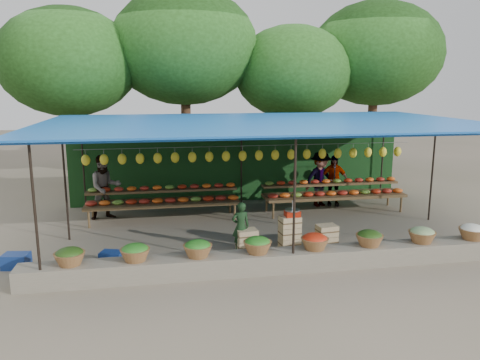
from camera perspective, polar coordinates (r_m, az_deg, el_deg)
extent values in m
plane|color=#655E4A|center=(12.33, 2.59, -5.99)|extent=(60.00, 60.00, 0.00)
cube|color=#6A6555|center=(9.75, 6.21, -9.66)|extent=(10.60, 0.55, 0.40)
cylinder|color=black|center=(9.13, -23.68, -4.16)|extent=(0.05, 0.05, 2.80)
cylinder|color=black|center=(9.25, 6.63, -3.04)|extent=(0.05, 0.05, 2.80)
cylinder|color=black|center=(11.89, -20.53, -0.42)|extent=(0.05, 0.05, 2.80)
cylinder|color=black|center=(13.85, 22.41, 1.05)|extent=(0.05, 0.05, 2.80)
cylinder|color=black|center=(14.71, -18.58, 1.90)|extent=(0.05, 0.05, 2.80)
cylinder|color=black|center=(14.78, 0.16, 2.55)|extent=(0.05, 0.05, 2.80)
cylinder|color=black|center=(16.33, 16.99, 2.91)|extent=(0.05, 0.05, 2.80)
cube|color=#1757AE|center=(11.79, 2.71, 7.09)|extent=(10.80, 6.60, 0.04)
cube|color=#1757AE|center=(9.88, 5.29, 5.13)|extent=(10.80, 2.19, 0.26)
cube|color=#1757AE|center=(13.75, 0.84, 6.99)|extent=(10.80, 2.19, 0.26)
cylinder|color=#98999E|center=(13.23, 1.33, 4.20)|extent=(9.60, 0.01, 0.01)
ellipsoid|color=yellow|center=(13.14, -18.29, 2.33)|extent=(0.23, 0.17, 0.30)
ellipsoid|color=yellow|center=(13.09, -16.24, 2.41)|extent=(0.23, 0.17, 0.30)
ellipsoid|color=yellow|center=(13.04, -14.17, 2.49)|extent=(0.23, 0.17, 0.30)
ellipsoid|color=yellow|center=(13.02, -12.09, 2.57)|extent=(0.23, 0.17, 0.30)
ellipsoid|color=yellow|center=(13.01, -10.01, 2.65)|extent=(0.23, 0.17, 0.30)
ellipsoid|color=yellow|center=(13.02, -7.92, 2.72)|extent=(0.23, 0.17, 0.30)
ellipsoid|color=yellow|center=(13.05, -5.84, 2.79)|extent=(0.23, 0.17, 0.30)
ellipsoid|color=yellow|center=(13.09, -3.77, 2.85)|extent=(0.23, 0.17, 0.30)
ellipsoid|color=yellow|center=(13.15, -1.72, 2.92)|extent=(0.23, 0.17, 0.30)
ellipsoid|color=yellow|center=(13.23, 0.32, 2.97)|extent=(0.23, 0.17, 0.30)
ellipsoid|color=yellow|center=(13.32, 2.32, 3.02)|extent=(0.23, 0.17, 0.30)
ellipsoid|color=yellow|center=(13.43, 4.30, 3.07)|extent=(0.23, 0.17, 0.30)
ellipsoid|color=yellow|center=(13.55, 6.24, 3.11)|extent=(0.23, 0.17, 0.30)
ellipsoid|color=yellow|center=(13.70, 8.15, 3.15)|extent=(0.23, 0.17, 0.30)
ellipsoid|color=yellow|center=(13.85, 10.01, 3.19)|extent=(0.23, 0.17, 0.30)
ellipsoid|color=yellow|center=(14.02, 11.83, 3.22)|extent=(0.23, 0.17, 0.30)
ellipsoid|color=yellow|center=(14.20, 13.61, 3.24)|extent=(0.23, 0.17, 0.30)
ellipsoid|color=yellow|center=(14.40, 15.34, 3.27)|extent=(0.23, 0.17, 0.30)
ellipsoid|color=yellow|center=(14.61, 17.02, 3.29)|extent=(0.23, 0.17, 0.30)
ellipsoid|color=yellow|center=(14.83, 18.65, 3.30)|extent=(0.23, 0.17, 0.30)
ellipsoid|color=#254612|center=(9.40, -20.09, -8.44)|extent=(0.52, 0.52, 0.23)
ellipsoid|color=#29741F|center=(9.26, -12.68, -8.30)|extent=(0.52, 0.52, 0.23)
ellipsoid|color=#29741F|center=(9.27, -5.18, -8.02)|extent=(0.52, 0.52, 0.23)
ellipsoid|color=#29741F|center=(9.44, 2.15, -7.61)|extent=(0.52, 0.52, 0.23)
ellipsoid|color=#B8270F|center=(9.76, 9.11, -7.11)|extent=(0.52, 0.52, 0.23)
ellipsoid|color=#254612|center=(10.21, 15.52, -6.55)|extent=(0.52, 0.52, 0.23)
ellipsoid|color=#85A668|center=(10.77, 21.32, -5.98)|extent=(0.52, 0.52, 0.23)
ellipsoid|color=white|center=(11.43, 26.49, -5.42)|extent=(0.52, 0.52, 0.23)
cube|color=#184117|center=(15.05, -0.01, 2.14)|extent=(10.60, 0.06, 2.50)
cylinder|color=#3A1F15|center=(17.58, -19.64, 5.25)|extent=(0.36, 0.36, 3.97)
ellipsoid|color=#193A0F|center=(17.51, -20.21, 13.33)|extent=(4.77, 4.77, 3.69)
cylinder|color=#3A1F15|center=(17.75, -6.58, 6.73)|extent=(0.36, 0.36, 4.48)
ellipsoid|color=#193A0F|center=(17.74, -6.79, 15.78)|extent=(5.39, 5.39, 4.17)
cylinder|color=#3A1F15|center=(18.19, 6.25, 5.64)|extent=(0.36, 0.36, 3.71)
ellipsoid|color=#193A0F|center=(18.10, 6.42, 12.96)|extent=(4.47, 4.47, 3.45)
cylinder|color=#3A1F15|center=(19.80, 15.77, 6.69)|extent=(0.36, 0.36, 4.35)
ellipsoid|color=#193A0F|center=(19.77, 16.22, 14.56)|extent=(5.24, 5.24, 4.05)
cube|color=#43301A|center=(13.16, -9.35, -2.74)|extent=(4.20, 0.95, 0.08)
cube|color=#43301A|center=(13.39, -9.42, -1.27)|extent=(4.20, 0.35, 0.06)
cylinder|color=#43301A|center=(12.97, -17.96, -4.52)|extent=(0.06, 0.06, 0.50)
cylinder|color=#43301A|center=(13.00, -0.65, -3.90)|extent=(0.06, 0.06, 0.50)
cylinder|color=#43301A|center=(13.73, -17.53, -3.61)|extent=(0.06, 0.06, 0.50)
cylinder|color=#43301A|center=(13.77, -1.20, -3.02)|extent=(0.06, 0.06, 0.50)
ellipsoid|color=#A72517|center=(13.11, -17.69, -2.75)|extent=(0.31, 0.26, 0.13)
ellipsoid|color=olive|center=(13.48, -17.53, -1.17)|extent=(0.26, 0.22, 0.12)
ellipsoid|color=#F65B15|center=(13.07, -16.17, -2.70)|extent=(0.31, 0.26, 0.13)
ellipsoid|color=#B8270F|center=(13.44, -16.05, -1.12)|extent=(0.26, 0.22, 0.12)
ellipsoid|color=olive|center=(13.03, -14.64, -2.66)|extent=(0.31, 0.26, 0.13)
ellipsoid|color=#A72517|center=(13.41, -14.56, -1.07)|extent=(0.26, 0.22, 0.12)
ellipsoid|color=#B8270F|center=(13.01, -13.11, -2.61)|extent=(0.31, 0.26, 0.13)
ellipsoid|color=#F65B15|center=(13.39, -13.07, -1.02)|extent=(0.26, 0.22, 0.12)
ellipsoid|color=#A72517|center=(12.99, -11.56, -2.55)|extent=(0.31, 0.26, 0.13)
ellipsoid|color=#A72517|center=(13.37, -11.57, -0.97)|extent=(0.26, 0.22, 0.12)
ellipsoid|color=#F65B15|center=(12.99, -10.02, -2.50)|extent=(0.31, 0.26, 0.13)
ellipsoid|color=#F65B15|center=(13.37, -10.07, -0.91)|extent=(0.26, 0.22, 0.12)
ellipsoid|color=#A72517|center=(12.99, -8.48, -2.44)|extent=(0.31, 0.26, 0.13)
ellipsoid|color=olive|center=(13.37, -8.57, -0.86)|extent=(0.26, 0.22, 0.12)
ellipsoid|color=#F65B15|center=(13.01, -6.93, -2.39)|extent=(0.31, 0.26, 0.13)
ellipsoid|color=#B8270F|center=(13.38, -7.08, -0.80)|extent=(0.26, 0.22, 0.12)
ellipsoid|color=olive|center=(13.03, -5.40, -2.33)|extent=(0.31, 0.26, 0.13)
ellipsoid|color=#A72517|center=(13.40, -5.58, -0.75)|extent=(0.26, 0.22, 0.12)
ellipsoid|color=#B8270F|center=(13.06, -3.87, -2.27)|extent=(0.31, 0.26, 0.13)
ellipsoid|color=#F65B15|center=(13.44, -4.09, -0.70)|extent=(0.26, 0.22, 0.12)
ellipsoid|color=#A72517|center=(13.10, -2.34, -2.21)|extent=(0.31, 0.26, 0.13)
ellipsoid|color=#A72517|center=(13.48, -2.62, -0.64)|extent=(0.26, 0.22, 0.12)
ellipsoid|color=#F65B15|center=(13.15, -0.83, -2.14)|extent=(0.31, 0.26, 0.13)
ellipsoid|color=#F65B15|center=(13.53, -1.15, -0.58)|extent=(0.26, 0.22, 0.12)
cube|color=#43301A|center=(14.12, 11.38, -1.83)|extent=(4.20, 0.95, 0.08)
cube|color=#43301A|center=(14.33, 10.99, -0.47)|extent=(4.20, 0.35, 0.06)
cylinder|color=#43301A|center=(13.22, 4.07, -3.66)|extent=(0.06, 0.06, 0.50)
cylinder|color=#43301A|center=(14.66, 19.04, -2.76)|extent=(0.06, 0.06, 0.50)
cylinder|color=#43301A|center=(13.97, 3.26, -2.82)|extent=(0.06, 0.06, 0.50)
cylinder|color=#43301A|center=(15.34, 17.60, -2.05)|extent=(0.06, 0.06, 0.50)
ellipsoid|color=#A72517|center=(13.38, 4.03, -1.93)|extent=(0.31, 0.26, 0.13)
ellipsoid|color=olive|center=(13.75, 3.59, -0.40)|extent=(0.26, 0.22, 0.12)
ellipsoid|color=#F65B15|center=(13.47, 5.48, -1.86)|extent=(0.31, 0.26, 0.13)
ellipsoid|color=#B8270F|center=(13.83, 5.00, -0.35)|extent=(0.26, 0.22, 0.12)
ellipsoid|color=olive|center=(13.57, 6.90, -1.80)|extent=(0.31, 0.26, 0.13)
ellipsoid|color=#A72517|center=(13.93, 6.39, -0.30)|extent=(0.26, 0.22, 0.12)
ellipsoid|color=#B8270F|center=(13.67, 8.31, -1.73)|extent=(0.31, 0.26, 0.13)
ellipsoid|color=#F65B15|center=(14.03, 7.76, -0.24)|extent=(0.26, 0.22, 0.12)
ellipsoid|color=#A72517|center=(13.79, 9.69, -1.67)|extent=(0.31, 0.26, 0.13)
ellipsoid|color=#A72517|center=(14.14, 9.11, -0.19)|extent=(0.26, 0.22, 0.12)
ellipsoid|color=#F65B15|center=(13.91, 11.05, -1.60)|extent=(0.31, 0.26, 0.13)
ellipsoid|color=#F65B15|center=(14.26, 10.44, -0.14)|extent=(0.26, 0.22, 0.12)
ellipsoid|color=#A72517|center=(14.04, 12.38, -1.53)|extent=(0.31, 0.26, 0.13)
ellipsoid|color=olive|center=(14.39, 11.74, -0.09)|extent=(0.26, 0.22, 0.12)
ellipsoid|color=#F65B15|center=(14.17, 13.69, -1.47)|extent=(0.31, 0.26, 0.13)
ellipsoid|color=#B8270F|center=(14.52, 13.03, -0.04)|extent=(0.26, 0.22, 0.12)
ellipsoid|color=olive|center=(14.32, 14.97, -1.40)|extent=(0.31, 0.26, 0.13)
ellipsoid|color=#A72517|center=(14.66, 14.29, 0.01)|extent=(0.26, 0.22, 0.12)
ellipsoid|color=#B8270F|center=(14.47, 16.23, -1.34)|extent=(0.31, 0.26, 0.13)
ellipsoid|color=#F65B15|center=(14.81, 15.52, 0.06)|extent=(0.26, 0.22, 0.12)
ellipsoid|color=#A72517|center=(14.63, 17.46, -1.28)|extent=(0.31, 0.26, 0.13)
ellipsoid|color=#A72517|center=(14.96, 16.73, 0.11)|extent=(0.26, 0.22, 0.12)
ellipsoid|color=#F65B15|center=(14.79, 18.66, -1.22)|extent=(0.31, 0.26, 0.13)
ellipsoid|color=#F65B15|center=(15.12, 17.91, 0.15)|extent=(0.26, 0.22, 0.12)
cube|color=tan|center=(10.72, 0.86, -8.02)|extent=(0.48, 0.39, 0.25)
cube|color=tan|center=(10.64, 0.86, -6.70)|extent=(0.48, 0.39, 0.25)
cube|color=tan|center=(10.95, 6.05, -7.66)|extent=(0.48, 0.39, 0.25)
cube|color=tan|center=(10.87, 6.08, -6.37)|extent=(0.48, 0.39, 0.25)
cube|color=tan|center=(10.79, 6.11, -5.06)|extent=(0.48, 0.39, 0.25)
cube|color=tan|center=(11.22, 10.50, -7.31)|extent=(0.48, 0.39, 0.25)
cube|color=tan|center=(11.14, 10.55, -6.05)|extent=(0.48, 0.39, 0.25)
cube|color=red|center=(10.75, 6.40, -4.07)|extent=(0.33, 0.28, 0.13)
cylinder|color=#98999E|center=(10.73, 6.41, -3.65)|extent=(0.35, 0.35, 0.03)
cylinder|color=#98999E|center=(10.70, 6.42, -3.12)|extent=(0.03, 0.03, 0.24)
imported|color=#173318|center=(10.61, 0.08, -5.70)|extent=(0.44, 0.31, 1.14)
imported|color=slate|center=(13.57, -16.11, -0.85)|extent=(1.06, 0.93, 1.81)
imported|color=slate|center=(14.65, 9.78, 0.12)|extent=(1.23, 0.92, 1.70)
imported|color=slate|center=(14.79, 11.29, -0.05)|extent=(0.99, 0.59, 1.59)
cube|color=navy|center=(10.81, -25.63, -8.89)|extent=(0.56, 0.44, 0.30)
cube|color=navy|center=(10.34, -15.36, -9.14)|extent=(0.54, 0.46, 0.27)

